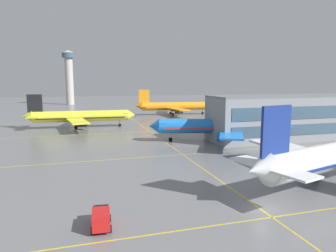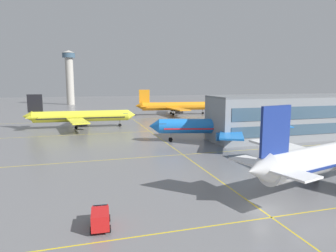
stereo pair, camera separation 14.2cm
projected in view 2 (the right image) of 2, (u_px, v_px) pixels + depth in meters
ground_plane at (262, 211)px, 37.88m from camera, size 600.00×600.00×0.00m
airliner_second_row at (222, 126)px, 80.79m from camera, size 38.12×32.48×12.02m
airliner_third_row at (80, 116)px, 104.28m from camera, size 37.57×32.39×11.68m
airliner_far_left_stand at (175, 106)px, 144.80m from camera, size 38.76×33.27×12.04m
taxiway_markings at (163, 141)px, 82.12m from camera, size 111.48×142.51×0.01m
service_truck_red_van at (100, 217)px, 33.30m from camera, size 2.41×4.24×2.10m
control_tower at (69, 73)px, 205.92m from camera, size 8.82×8.82×36.57m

